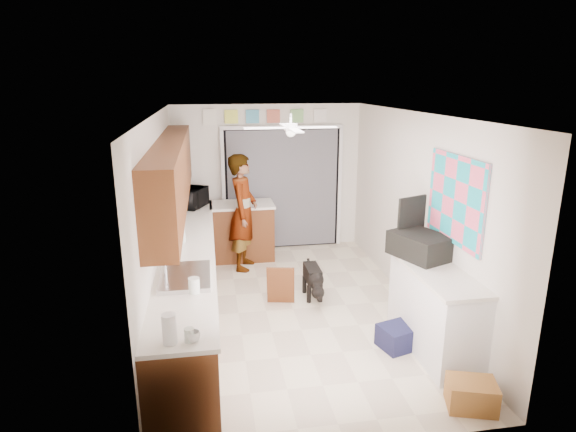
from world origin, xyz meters
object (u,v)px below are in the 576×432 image
soap_bottle (181,231)px  cardboard_box (471,395)px  navy_crate (399,337)px  paper_towel_roll (169,329)px  suitcase (421,245)px  man (243,212)px  microwave (191,198)px  cup (194,336)px  dog (312,280)px

soap_bottle → cardboard_box: 3.64m
navy_crate → soap_bottle: bearing=152.6°
paper_towel_roll → navy_crate: (2.36, 1.14, -0.93)m
suitcase → man: size_ratio=0.35×
suitcase → microwave: bearing=111.9°
soap_bottle → man: man is taller
paper_towel_roll → cardboard_box: (2.61, 0.05, -0.93)m
navy_crate → man: bearing=119.5°
microwave → cardboard_box: (2.55, -4.11, -0.96)m
navy_crate → cup: bearing=-152.3°
paper_towel_roll → soap_bottle: bearing=90.5°
suitcase → cardboard_box: bearing=-115.0°
paper_towel_roll → dog: paper_towel_roll is taller
man → dog: size_ratio=2.85×
microwave → soap_bottle: size_ratio=1.74×
cup → paper_towel_roll: paper_towel_roll is taller
suitcase → dog: (-1.00, 1.11, -0.83)m
cardboard_box → cup: bearing=-178.8°
cardboard_box → paper_towel_roll: bearing=-178.9°
paper_towel_roll → cardboard_box: size_ratio=0.57×
navy_crate → dog: bearing=115.5°
navy_crate → dog: dog is taller
cup → paper_towel_roll: bearing=180.0°
paper_towel_roll → cardboard_box: paper_towel_roll is taller
cardboard_box → man: man is taller
navy_crate → dog: 1.58m
dog → navy_crate: bearing=-63.9°
microwave → paper_towel_roll: (-0.06, -4.16, -0.03)m
paper_towel_roll → suitcase: 3.04m
cup → navy_crate: 2.61m
paper_towel_roll → navy_crate: paper_towel_roll is taller
cup → cardboard_box: 2.58m
navy_crate → microwave: bearing=127.3°
microwave → dog: (1.62, -1.60, -0.84)m
cardboard_box → dog: 2.68m
suitcase → man: 2.99m
microwave → dog: 2.43m
microwave → man: (0.79, -0.35, -0.18)m
microwave → cardboard_box: size_ratio=1.30×
cup → suitcase: suitcase is taller
soap_bottle → navy_crate: soap_bottle is taller
suitcase → cardboard_box: (-0.07, -1.40, -0.94)m
suitcase → navy_crate: bearing=-158.4°
cup → cardboard_box: (2.43, 0.05, -0.85)m
paper_towel_roll → suitcase: size_ratio=0.38×
microwave → cup: bearing=-154.3°
cardboard_box → navy_crate: cardboard_box is taller
dog → man: bearing=124.2°
microwave → suitcase: microwave is taller
man → microwave: bearing=81.7°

